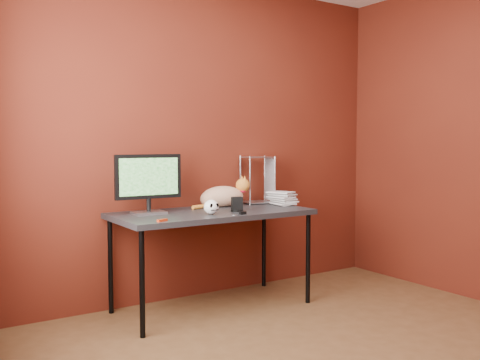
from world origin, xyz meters
TOP-DOWN VIEW (x-y plane):
  - room at (0.00, 0.00)m, footprint 3.52×3.52m
  - desk at (-0.15, 1.37)m, footprint 1.50×0.70m
  - monitor at (-0.62, 1.48)m, footprint 0.50×0.17m
  - cat at (0.07, 1.57)m, footprint 0.53×0.25m
  - skull_mug at (-0.25, 1.21)m, footprint 0.11×0.11m
  - speaker at (-0.00, 1.25)m, footprint 0.10×0.10m
  - book_stack at (0.48, 1.41)m, footprint 0.22×0.25m
  - wire_rack at (0.44, 1.61)m, footprint 0.26×0.23m
  - pocket_knife at (-0.70, 1.08)m, footprint 0.08×0.05m
  - black_gadget at (-0.06, 1.08)m, footprint 0.05×0.03m
  - washer at (-0.13, 1.08)m, footprint 0.05×0.05m

SIDE VIEW (x-z plane):
  - desk at x=-0.15m, z-range 0.32..1.07m
  - washer at x=-0.13m, z-range 0.75..0.75m
  - pocket_knife at x=-0.70m, z-range 0.75..0.77m
  - black_gadget at x=-0.06m, z-range 0.75..0.77m
  - speaker at x=0.00m, z-range 0.75..0.86m
  - skull_mug at x=-0.25m, z-range 0.75..0.86m
  - cat at x=0.07m, z-range 0.71..0.96m
  - wire_rack at x=0.44m, z-range 0.75..1.16m
  - monitor at x=-0.62m, z-range 0.78..1.21m
  - book_stack at x=0.48m, z-range 0.75..1.98m
  - room at x=0.00m, z-range 0.14..2.75m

